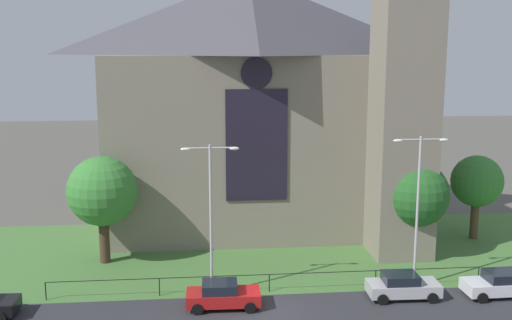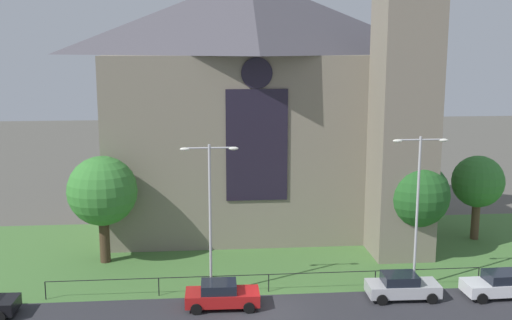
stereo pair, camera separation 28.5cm
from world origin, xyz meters
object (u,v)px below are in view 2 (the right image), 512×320
Objects in this scene: tree_right_far at (478,182)px; tree_left_near at (102,191)px; tree_right_near at (416,195)px; streetlamp_near at (210,202)px; parked_car_red at (222,295)px; streetlamp_far at (418,195)px; church_building at (260,102)px; parked_car_white at (500,285)px; parked_car_silver at (402,286)px.

tree_left_near is at bearing -174.47° from tree_right_far.
streetlamp_near is (-14.30, -5.28, 1.23)m from tree_right_near.
parked_car_red is at bearing -152.45° from tree_right_near.
streetlamp_far reaches higher than streetlamp_near.
church_building is at bearing 77.84° from parked_car_red.
parked_car_red is at bearing -73.44° from streetlamp_near.
tree_right_far is 1.53× the size of parked_car_white.
parked_car_silver is at bearing -114.25° from tree_right_near.
parked_car_white is (5.88, -0.26, 0.00)m from parked_car_silver.
streetlamp_near reaches higher than tree_left_near.
streetlamp_far is 7.15m from parked_car_white.
streetlamp_near is at bearing -41.34° from tree_left_near.
tree_right_far reaches higher than parked_car_silver.
tree_right_far is 1.53× the size of parked_car_red.
church_building is 19.14m from parked_car_silver.
church_building reaches higher than tree_right_near.
parked_car_red is (-13.74, -7.17, -3.75)m from tree_right_near.
streetlamp_near reaches higher than tree_right_near.
streetlamp_near is at bearing -180.00° from streetlamp_far.
church_building is 2.76× the size of streetlamp_far.
parked_car_red is at bearing -103.50° from church_building.
tree_right_far is 22.95m from parked_car_red.
parked_car_white is (24.26, -8.14, -4.25)m from tree_left_near.
church_building is at bearing 121.37° from streetlamp_far.
parked_car_silver is at bearing -8.00° from streetlamp_near.
parked_car_white is at bearing 1.52° from parked_car_red.
tree_right_near is 15.30m from streetlamp_near.
streetlamp_far is (-1.82, -5.28, 1.40)m from tree_right_near.
tree_right_near is (21.47, -1.02, -0.50)m from tree_left_near.
parked_car_silver is at bearing -65.22° from church_building.
streetlamp_far is at bearing -131.51° from tree_right_far.
tree_right_far is at bearing 48.49° from streetlamp_far.
parked_car_white is at bearing -18.56° from tree_left_near.
tree_right_near is at bearing -39.27° from church_building.
tree_left_near is at bearing -147.80° from church_building.
parked_car_silver is at bearing -128.90° from streetlamp_far.
parked_car_white is (4.60, -1.84, -5.15)m from streetlamp_far.
church_building is at bearing 32.20° from tree_left_near.
church_building is 14.21m from tree_right_near.
parked_car_red is 10.66m from parked_car_silver.
church_building reaches higher than parked_car_silver.
tree_right_far is (16.18, -4.52, -5.80)m from church_building.
church_building is 6.13× the size of parked_car_red.
streetlamp_far is (-7.95, -8.98, 1.42)m from tree_right_far.
tree_right_near is (-6.13, -3.70, 0.02)m from tree_right_far.
streetlamp_far is at bearing -58.63° from church_building.
parked_car_silver is (-9.22, -10.55, -3.73)m from tree_right_far.
tree_right_far is (27.60, 2.67, -0.52)m from tree_left_near.
tree_right_far is 0.69× the size of streetlamp_far.
tree_right_far is at bearing 23.72° from streetlamp_near.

